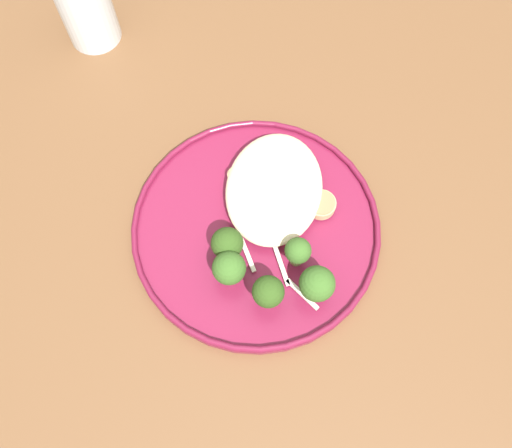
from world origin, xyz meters
The scene contains 19 objects.
ground centered at (0.00, 0.00, 0.00)m, with size 6.00×6.00×0.00m, color #2D2B28.
wooden_dining_table centered at (0.00, 0.00, 0.66)m, with size 1.40×1.00×0.74m.
dinner_plate centered at (0.05, 0.03, 0.75)m, with size 0.29×0.29×0.02m.
noodle_bed centered at (0.09, 0.02, 0.77)m, with size 0.15×0.11×0.03m.
seared_scallop_tiny_bay centered at (0.09, -0.01, 0.76)m, with size 0.02×0.02×0.02m.
seared_scallop_left_edge centered at (0.08, -0.04, 0.76)m, with size 0.03×0.03×0.01m.
seared_scallop_right_edge centered at (0.10, 0.07, 0.76)m, with size 0.02×0.02×0.01m.
seared_scallop_half_hidden centered at (0.13, -0.01, 0.76)m, with size 0.03×0.03×0.01m.
seared_scallop_rear_pale centered at (0.12, 0.05, 0.76)m, with size 0.02×0.02×0.01m.
seared_scallop_center_golden centered at (0.08, 0.03, 0.76)m, with size 0.03×0.03×0.01m.
broccoli_floret_tall_stalk centered at (-0.04, 0.01, 0.78)m, with size 0.03×0.03×0.05m.
broccoli_floret_left_leaning centered at (0.01, -0.02, 0.78)m, with size 0.03×0.03×0.05m.
broccoli_floret_front_edge centered at (0.01, 0.06, 0.78)m, with size 0.04×0.04×0.05m.
broccoli_floret_rear_charred centered at (-0.02, 0.05, 0.78)m, with size 0.04×0.04×0.05m.
broccoli_floret_small_sprig centered at (-0.02, -0.04, 0.78)m, with size 0.04×0.04×0.06m.
onion_sliver_short_strip centered at (0.01, 0.00, 0.75)m, with size 0.06×0.01×0.00m, color silver.
onion_sliver_curled_piece centered at (-0.03, -0.03, 0.75)m, with size 0.05×0.01×0.00m, color silver.
onion_sliver_long_sliver centered at (0.01, 0.04, 0.75)m, with size 0.04×0.01×0.00m, color silver.
water_glass centered at (0.30, 0.30, 0.80)m, with size 0.07×0.07×0.13m.
Camera 1 is at (-0.19, -0.01, 1.33)m, focal length 37.84 mm.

